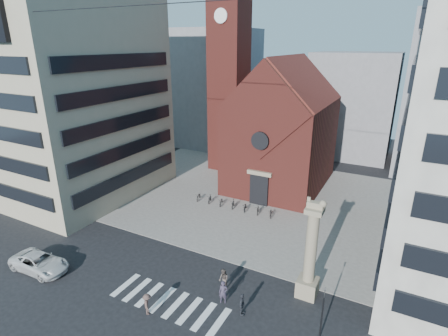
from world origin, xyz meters
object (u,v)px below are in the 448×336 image
at_px(pedestrian_2, 242,304).
at_px(traffic_light, 322,312).
at_px(white_car, 39,263).
at_px(pedestrian_1, 224,279).
at_px(scooter_0, 199,196).
at_px(pedestrian_0, 223,292).
at_px(lion_column, 310,259).

bearing_deg(pedestrian_2, traffic_light, -98.92).
bearing_deg(traffic_light, pedestrian_2, -175.32).
height_order(white_car, pedestrian_1, pedestrian_1).
relative_size(traffic_light, scooter_0, 2.46).
relative_size(traffic_light, pedestrian_2, 2.33).
relative_size(traffic_light, pedestrian_0, 2.24).
height_order(pedestrian_2, scooter_0, pedestrian_2).
xyz_separation_m(pedestrian_1, pedestrian_2, (2.58, -1.94, -0.02)).
bearing_deg(lion_column, pedestrian_1, -158.30).
xyz_separation_m(lion_column, white_car, (-22.30, -8.01, -2.68)).
xyz_separation_m(pedestrian_1, scooter_0, (-11.13, 14.04, -0.43)).
bearing_deg(pedestrian_1, lion_column, 57.04).
height_order(pedestrian_1, scooter_0, pedestrian_1).
xyz_separation_m(white_car, scooter_0, (4.81, 19.52, -0.27)).
xyz_separation_m(lion_column, traffic_light, (1.99, -4.00, -1.17)).
bearing_deg(lion_column, traffic_light, -63.54).
relative_size(lion_column, traffic_light, 2.02).
bearing_deg(white_car, pedestrian_2, -81.85).
bearing_deg(traffic_light, scooter_0, 141.49).
relative_size(lion_column, scooter_0, 4.97).
xyz_separation_m(traffic_light, pedestrian_2, (-5.78, -0.47, -1.37)).
distance_m(pedestrian_1, pedestrian_2, 3.23).
height_order(traffic_light, pedestrian_2, traffic_light).
bearing_deg(pedestrian_0, lion_column, 14.24).
bearing_deg(scooter_0, pedestrian_1, -68.88).
xyz_separation_m(white_car, pedestrian_1, (15.94, 5.48, 0.16)).
distance_m(pedestrian_1, scooter_0, 17.92).
height_order(white_car, scooter_0, white_car).
bearing_deg(pedestrian_2, pedestrian_1, 39.50).
height_order(lion_column, pedestrian_1, lion_column).
height_order(lion_column, scooter_0, lion_column).
bearing_deg(traffic_light, pedestrian_1, 170.05).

